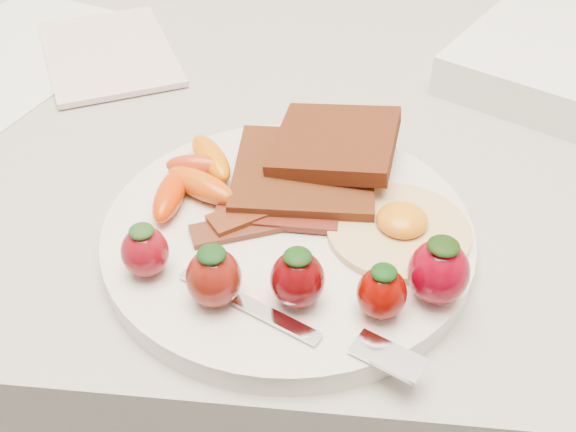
# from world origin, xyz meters

# --- Properties ---
(counter) EXTENTS (2.00, 0.60, 0.90)m
(counter) POSITION_xyz_m (0.00, 1.70, 0.45)
(counter) COLOR gray
(counter) RESTS_ON ground
(plate) EXTENTS (0.27, 0.27, 0.02)m
(plate) POSITION_xyz_m (0.01, 1.54, 0.91)
(plate) COLOR silver
(plate) RESTS_ON counter
(toast_lower) EXTENTS (0.11, 0.11, 0.01)m
(toast_lower) POSITION_xyz_m (0.02, 1.60, 0.93)
(toast_lower) COLOR #431C09
(toast_lower) RESTS_ON plate
(toast_upper) EXTENTS (0.11, 0.10, 0.02)m
(toast_upper) POSITION_xyz_m (0.04, 1.62, 0.94)
(toast_upper) COLOR #391206
(toast_upper) RESTS_ON toast_lower
(fried_egg) EXTENTS (0.13, 0.13, 0.02)m
(fried_egg) POSITION_xyz_m (0.09, 1.54, 0.92)
(fried_egg) COLOR beige
(fried_egg) RESTS_ON plate
(bacon_strips) EXTENTS (0.11, 0.08, 0.01)m
(bacon_strips) POSITION_xyz_m (-0.00, 1.55, 0.92)
(bacon_strips) COLOR black
(bacon_strips) RESTS_ON plate
(baby_carrots) EXTENTS (0.07, 0.11, 0.02)m
(baby_carrots) POSITION_xyz_m (-0.06, 1.58, 0.93)
(baby_carrots) COLOR #BA3013
(baby_carrots) RESTS_ON plate
(strawberries) EXTENTS (0.23, 0.06, 0.05)m
(strawberries) POSITION_xyz_m (0.03, 1.48, 0.94)
(strawberries) COLOR maroon
(strawberries) RESTS_ON plate
(fork) EXTENTS (0.16, 0.08, 0.00)m
(fork) POSITION_xyz_m (0.04, 1.45, 0.92)
(fork) COLOR silver
(fork) RESTS_ON plate
(paper_sheet) EXTENTS (0.26, 0.30, 0.00)m
(paper_sheet) POSITION_xyz_m (-0.30, 1.81, 0.90)
(paper_sheet) COLOR silver
(paper_sheet) RESTS_ON counter
(notepad) EXTENTS (0.19, 0.22, 0.01)m
(notepad) POSITION_xyz_m (-0.20, 1.81, 0.91)
(notepad) COLOR beige
(notepad) RESTS_ON paper_sheet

